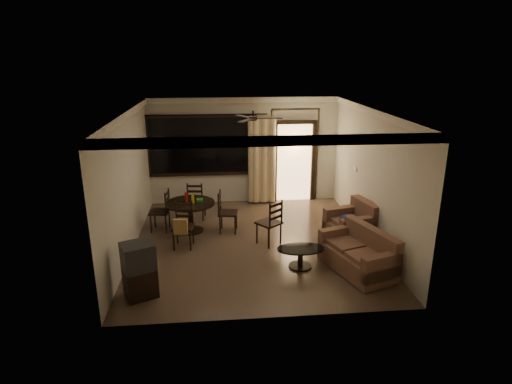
{
  "coord_description": "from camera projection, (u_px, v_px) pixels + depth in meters",
  "views": [
    {
      "loc": [
        -0.73,
        -8.34,
        3.84
      ],
      "look_at": [
        0.08,
        0.2,
        1.07
      ],
      "focal_mm": 30.0,
      "sensor_mm": 36.0,
      "label": 1
    }
  ],
  "objects": [
    {
      "name": "ground",
      "position": [
        253.0,
        243.0,
        9.15
      ],
      "size": [
        5.5,
        5.5,
        0.0
      ],
      "primitive_type": "plane",
      "color": "#7F6651",
      "rests_on": "ground"
    },
    {
      "name": "dining_chair_south",
      "position": [
        183.0,
        234.0,
        8.84
      ],
      "size": [
        0.47,
        0.52,
        0.95
      ],
      "rotation": [
        0.0,
        0.0,
        -0.13
      ],
      "color": "black",
      "rests_on": "ground"
    },
    {
      "name": "sofa",
      "position": [
        360.0,
        255.0,
        7.89
      ],
      "size": [
        1.22,
        1.65,
        0.79
      ],
      "rotation": [
        0.0,
        0.0,
        0.33
      ],
      "color": "#422A1E",
      "rests_on": "ground"
    },
    {
      "name": "room_shell",
      "position": [
        271.0,
        142.0,
        10.32
      ],
      "size": [
        5.5,
        6.7,
        5.5
      ],
      "color": "beige",
      "rests_on": "ground"
    },
    {
      "name": "coffee_table",
      "position": [
        300.0,
        254.0,
        8.03
      ],
      "size": [
        0.89,
        0.53,
        0.39
      ],
      "rotation": [
        0.0,
        0.0,
        -0.33
      ],
      "color": "black",
      "rests_on": "ground"
    },
    {
      "name": "side_chair",
      "position": [
        269.0,
        231.0,
        9.01
      ],
      "size": [
        0.62,
        0.62,
        0.99
      ],
      "rotation": [
        0.0,
        0.0,
        3.81
      ],
      "color": "black",
      "rests_on": "ground"
    },
    {
      "name": "dining_chair_east",
      "position": [
        228.0,
        220.0,
        9.64
      ],
      "size": [
        0.47,
        0.47,
        0.95
      ],
      "rotation": [
        0.0,
        0.0,
        1.44
      ],
      "color": "black",
      "rests_on": "ground"
    },
    {
      "name": "armchair",
      "position": [
        353.0,
        226.0,
        9.06
      ],
      "size": [
        1.07,
        1.07,
        0.88
      ],
      "rotation": [
        0.0,
        0.0,
        0.25
      ],
      "color": "#422A1E",
      "rests_on": "ground"
    },
    {
      "name": "tv_cabinet",
      "position": [
        139.0,
        270.0,
        7.0
      ],
      "size": [
        0.63,
        0.61,
        0.94
      ],
      "rotation": [
        0.0,
        0.0,
        0.43
      ],
      "color": "black",
      "rests_on": "ground"
    },
    {
      "name": "dining_chair_west",
      "position": [
        161.0,
        219.0,
        9.71
      ],
      "size": [
        0.47,
        0.47,
        0.95
      ],
      "rotation": [
        0.0,
        0.0,
        -1.7
      ],
      "color": "black",
      "rests_on": "ground"
    },
    {
      "name": "dining_table",
      "position": [
        190.0,
        208.0,
        9.59
      ],
      "size": [
        1.1,
        1.1,
        0.91
      ],
      "rotation": [
        0.0,
        0.0,
        -0.13
      ],
      "color": "black",
      "rests_on": "ground"
    },
    {
      "name": "dining_chair_north",
      "position": [
        197.0,
        207.0,
        10.41
      ],
      "size": [
        0.47,
        0.47,
        0.95
      ],
      "rotation": [
        0.0,
        0.0,
        3.01
      ],
      "color": "black",
      "rests_on": "ground"
    }
  ]
}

